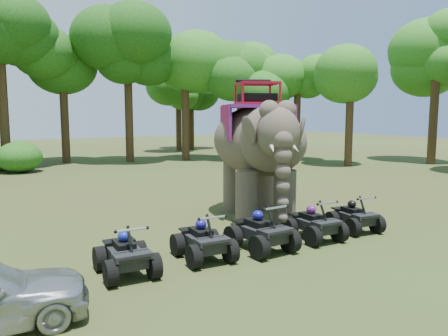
{
  "coord_description": "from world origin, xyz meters",
  "views": [
    {
      "loc": [
        -7.25,
        -10.3,
        3.6
      ],
      "look_at": [
        0.0,
        1.2,
        1.9
      ],
      "focal_mm": 35.0,
      "sensor_mm": 36.0,
      "label": 1
    }
  ],
  "objects_px": {
    "atv_4": "(355,212)",
    "atv_0": "(126,249)",
    "elephant": "(257,149)",
    "atv_2": "(261,226)",
    "atv_1": "(203,235)",
    "atv_3": "(314,219)"
  },
  "relations": [
    {
      "from": "elephant",
      "to": "atv_0",
      "type": "height_order",
      "value": "elephant"
    },
    {
      "from": "atv_0",
      "to": "atv_4",
      "type": "relative_size",
      "value": 1.05
    },
    {
      "from": "atv_2",
      "to": "atv_3",
      "type": "bearing_deg",
      "value": -1.84
    },
    {
      "from": "atv_3",
      "to": "atv_4",
      "type": "height_order",
      "value": "atv_3"
    },
    {
      "from": "atv_4",
      "to": "atv_0",
      "type": "bearing_deg",
      "value": -172.53
    },
    {
      "from": "atv_1",
      "to": "atv_0",
      "type": "bearing_deg",
      "value": -175.23
    },
    {
      "from": "elephant",
      "to": "atv_0",
      "type": "xyz_separation_m",
      "value": [
        -5.71,
        -2.8,
        -1.78
      ]
    },
    {
      "from": "atv_2",
      "to": "atv_4",
      "type": "xyz_separation_m",
      "value": [
        3.61,
        0.03,
        -0.07
      ]
    },
    {
      "from": "elephant",
      "to": "atv_2",
      "type": "xyz_separation_m",
      "value": [
        -2.08,
        -3.01,
        -1.73
      ]
    },
    {
      "from": "elephant",
      "to": "atv_3",
      "type": "height_order",
      "value": "elephant"
    },
    {
      "from": "atv_1",
      "to": "atv_4",
      "type": "bearing_deg",
      "value": 3.16
    },
    {
      "from": "elephant",
      "to": "atv_2",
      "type": "relative_size",
      "value": 3.25
    },
    {
      "from": "atv_0",
      "to": "atv_1",
      "type": "bearing_deg",
      "value": 4.06
    },
    {
      "from": "elephant",
      "to": "atv_0",
      "type": "bearing_deg",
      "value": -131.09
    },
    {
      "from": "atv_2",
      "to": "atv_0",
      "type": "bearing_deg",
      "value": 175.04
    },
    {
      "from": "atv_0",
      "to": "atv_2",
      "type": "relative_size",
      "value": 0.93
    },
    {
      "from": "atv_1",
      "to": "elephant",
      "type": "bearing_deg",
      "value": 42.05
    },
    {
      "from": "elephant",
      "to": "atv_4",
      "type": "xyz_separation_m",
      "value": [
        1.53,
        -2.98,
        -1.81
      ]
    },
    {
      "from": "elephant",
      "to": "atv_1",
      "type": "height_order",
      "value": "elephant"
    },
    {
      "from": "atv_0",
      "to": "atv_4",
      "type": "distance_m",
      "value": 7.25
    },
    {
      "from": "elephant",
      "to": "atv_1",
      "type": "relative_size",
      "value": 3.48
    },
    {
      "from": "atv_0",
      "to": "atv_4",
      "type": "xyz_separation_m",
      "value": [
        7.24,
        -0.19,
        -0.03
      ]
    }
  ]
}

